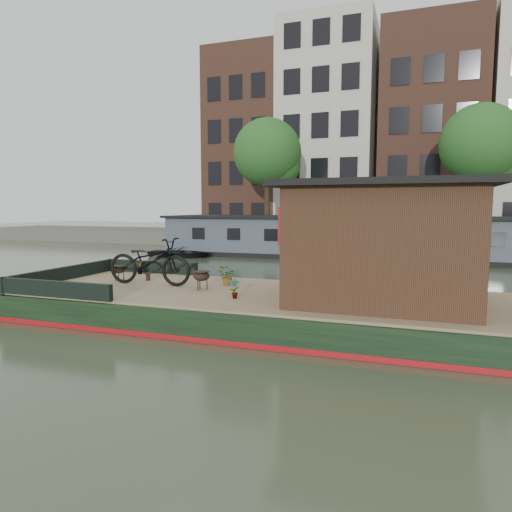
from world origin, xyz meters
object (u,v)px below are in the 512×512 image
(potted_plant_a, at_px, (234,288))
(bicycle, at_px, (149,261))
(dinghy, at_px, (180,250))
(brazier_rear, at_px, (119,273))
(cabin, at_px, (383,241))
(brazier_front, at_px, (202,280))

(potted_plant_a, bearing_deg, bicycle, 161.14)
(dinghy, bearing_deg, brazier_rear, -163.33)
(bicycle, height_order, potted_plant_a, bicycle)
(dinghy, bearing_deg, bicycle, -159.01)
(cabin, xyz_separation_m, brazier_rear, (-6.69, 0.40, -1.03))
(bicycle, relative_size, dinghy, 0.67)
(cabin, distance_m, dinghy, 15.75)
(brazier_front, height_order, dinghy, brazier_front)
(brazier_rear, bearing_deg, cabin, -3.43)
(brazier_front, bearing_deg, cabin, 1.01)
(dinghy, bearing_deg, potted_plant_a, -151.09)
(brazier_front, bearing_deg, bicycle, 172.79)
(brazier_rear, bearing_deg, brazier_front, -10.20)
(potted_plant_a, distance_m, dinghy, 14.44)
(bicycle, distance_m, brazier_rear, 1.21)
(potted_plant_a, distance_m, brazier_front, 1.32)
(bicycle, xyz_separation_m, dinghy, (-5.33, 11.13, -0.89))
(cabin, relative_size, potted_plant_a, 9.42)
(cabin, xyz_separation_m, bicycle, (-5.58, 0.12, -0.64))
(bicycle, height_order, dinghy, bicycle)
(cabin, bearing_deg, dinghy, 134.10)
(bicycle, distance_m, brazier_front, 1.58)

